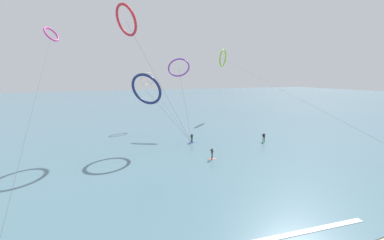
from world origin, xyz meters
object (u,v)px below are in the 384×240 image
Objects in this scene: kite_crimson at (126,20)px; kite_ivory at (147,79)px; kite_violet at (179,67)px; kite_lime at (223,58)px; surfer_coral at (212,154)px; surfer_cobalt at (192,139)px; kite_magenta at (51,34)px; kite_navy at (146,89)px; surfer_emerald at (264,138)px.

kite_crimson is 16.46m from kite_ivory.
kite_ivory is (5.63, 11.67, -10.15)m from kite_crimson.
kite_lime is at bearing 65.85° from kite_violet.
surfer_coral is 1.00× the size of surfer_cobalt.
kite_magenta is at bearing -34.25° from kite_lime.
kite_navy is at bearing 172.41° from kite_crimson.
kite_magenta is at bearing -5.86° from kite_navy.
surfer_emerald is at bearing 147.42° from surfer_coral.
kite_lime is (28.67, 17.59, -4.41)m from kite_crimson.
kite_lime reaches higher than kite_ivory.
kite_magenta is (-15.04, 18.60, 10.24)m from kite_navy.
kite_magenta is 2.47× the size of kite_ivory.
kite_violet reaches higher than kite_navy.
surfer_cobalt is 0.11× the size of kite_violet.
kite_ivory reaches higher than surfer_cobalt.
surfer_coral is 23.73m from kite_violet.
kite_violet is 9.13m from kite_ivory.
kite_magenta is (-41.86, -5.28, 3.13)m from kite_lime.
surfer_cobalt is 0.03× the size of kite_lime.
kite_violet reaches higher than surfer_coral.
surfer_emerald is 0.11× the size of kite_violet.
kite_crimson is at bearing -126.90° from kite_violet.
surfer_cobalt is 0.14× the size of kite_navy.
surfer_cobalt is at bearing -131.96° from kite_navy.
kite_lime reaches higher than kite_violet.
surfer_coral is at bearing 17.90° from kite_lime.
kite_crimson is 1.31× the size of kite_ivory.
kite_ivory is at bearing -56.60° from kite_magenta.
surfer_cobalt is at bearing -66.82° from kite_violet.
surfer_cobalt is at bearing 55.82° from surfer_emerald.
surfer_coral is 9.24m from surfer_cobalt.
kite_magenta is at bearing -167.54° from kite_violet.
kite_crimson is at bearing -9.90° from kite_lime.
kite_navy is 18.40m from kite_ivory.
surfer_emerald is at bearing 119.87° from kite_ivory.
kite_crimson is 18.09m from kite_magenta.
kite_lime is (18.87, 23.48, 16.09)m from surfer_cobalt.
kite_crimson reaches higher than kite_violet.
surfer_cobalt is at bearing 96.32° from kite_ivory.
surfer_coral is 40.33m from kite_magenta.
kite_violet is at bearing -148.32° from surfer_coral.
kite_navy is (1.85, -6.29, -11.52)m from kite_crimson.
kite_crimson is (-22.10, 10.27, 20.49)m from surfer_emerald.
surfer_coral is 0.14× the size of kite_navy.
kite_crimson is at bearing -97.66° from kite_magenta.
kite_lime is 36.61m from kite_navy.
surfer_emerald is at bearing -87.25° from kite_magenta.
surfer_coral and surfer_cobalt have the same top height.
kite_violet reaches higher than surfer_emerald.
kite_crimson reaches higher than surfer_coral.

